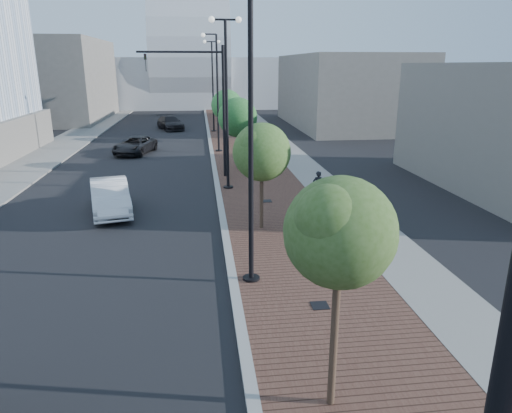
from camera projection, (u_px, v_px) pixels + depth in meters
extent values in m
cube|color=#4C2D23|center=(247.00, 140.00, 44.12)|extent=(7.00, 140.00, 0.12)
cube|color=slate|center=(275.00, 139.00, 44.43)|extent=(2.40, 140.00, 0.13)
cube|color=gray|center=(210.00, 140.00, 43.72)|extent=(0.30, 140.00, 0.14)
cube|color=slate|center=(66.00, 143.00, 42.23)|extent=(4.00, 140.00, 0.12)
imported|color=silver|center=(110.00, 197.00, 22.36)|extent=(2.75, 5.12, 1.60)
imported|color=black|center=(135.00, 145.00, 37.35)|extent=(3.51, 5.36, 1.37)
imported|color=black|center=(170.00, 123.00, 51.39)|extent=(3.58, 5.48, 1.48)
imported|color=black|center=(318.00, 186.00, 24.52)|extent=(0.62, 0.46, 1.55)
cylinder|color=black|center=(251.00, 280.00, 15.29)|extent=(0.56, 0.56, 0.20)
cylinder|color=black|center=(251.00, 143.00, 13.97)|extent=(0.16, 0.16, 9.00)
cylinder|color=black|center=(228.00, 188.00, 26.69)|extent=(0.56, 0.56, 0.20)
cylinder|color=black|center=(227.00, 108.00, 25.37)|extent=(0.16, 0.16, 9.00)
cylinder|color=black|center=(225.00, 20.00, 24.05)|extent=(1.40, 0.10, 0.10)
sphere|color=silver|center=(212.00, 19.00, 23.97)|extent=(0.32, 0.32, 0.32)
sphere|color=silver|center=(239.00, 20.00, 24.13)|extent=(0.32, 0.32, 0.32)
cylinder|color=black|center=(219.00, 151.00, 38.08)|extent=(0.56, 0.56, 0.20)
cylinder|color=black|center=(218.00, 95.00, 36.76)|extent=(0.16, 0.16, 9.00)
cylinder|color=black|center=(210.00, 34.00, 35.39)|extent=(1.00, 0.10, 0.10)
sphere|color=silver|center=(203.00, 35.00, 35.35)|extent=(0.32, 0.32, 0.32)
cylinder|color=black|center=(214.00, 131.00, 49.48)|extent=(0.56, 0.56, 0.20)
cylinder|color=black|center=(213.00, 88.00, 48.16)|extent=(0.16, 0.16, 9.00)
cylinder|color=black|center=(212.00, 42.00, 46.84)|extent=(1.40, 0.10, 0.10)
sphere|color=silver|center=(205.00, 42.00, 46.76)|extent=(0.32, 0.32, 0.32)
sphere|color=silver|center=(219.00, 42.00, 46.92)|extent=(0.32, 0.32, 0.32)
cylinder|color=black|center=(224.00, 114.00, 28.40)|extent=(0.18, 0.18, 8.00)
cylinder|color=black|center=(180.00, 52.00, 27.06)|extent=(5.00, 0.12, 0.12)
imported|color=black|center=(146.00, 63.00, 27.00)|extent=(0.16, 0.20, 1.00)
cylinder|color=#382619|center=(334.00, 331.00, 9.21)|extent=(0.16, 0.16, 3.64)
sphere|color=#314E1A|center=(340.00, 232.00, 8.60)|extent=(2.13, 2.13, 2.13)
sphere|color=#314E1A|center=(355.00, 239.00, 9.01)|extent=(1.49, 1.49, 1.49)
sphere|color=#314E1A|center=(329.00, 220.00, 8.18)|extent=(1.28, 1.28, 1.28)
cylinder|color=#382619|center=(262.00, 195.00, 19.72)|extent=(0.16, 0.16, 3.19)
sphere|color=#36591E|center=(262.00, 152.00, 19.19)|extent=(2.42, 2.42, 2.42)
sphere|color=#36591E|center=(270.00, 156.00, 19.58)|extent=(1.70, 1.70, 1.70)
sphere|color=#36591E|center=(255.00, 146.00, 18.77)|extent=(1.45, 1.45, 1.45)
cylinder|color=#382619|center=(238.00, 146.00, 31.09)|extent=(0.16, 0.16, 3.33)
sphere|color=#1F5C21|center=(238.00, 117.00, 30.54)|extent=(2.59, 2.59, 2.59)
sphere|color=#1F5C21|center=(243.00, 120.00, 30.94)|extent=(1.81, 1.81, 1.81)
sphere|color=#1F5C21|center=(233.00, 113.00, 30.12)|extent=(1.56, 1.56, 1.56)
cylinder|color=#382619|center=(227.00, 125.00, 42.51)|extent=(0.16, 0.16, 3.16)
sphere|color=#236627|center=(227.00, 105.00, 41.99)|extent=(2.81, 2.81, 2.81)
sphere|color=#236627|center=(231.00, 107.00, 42.38)|extent=(1.97, 1.97, 1.97)
sphere|color=#236627|center=(224.00, 102.00, 41.57)|extent=(1.69, 1.69, 1.69)
cube|color=#B1B6BC|center=(192.00, 81.00, 85.07)|extent=(50.00, 28.00, 8.00)
cube|color=#65615B|center=(47.00, 80.00, 58.97)|extent=(14.00, 20.00, 10.00)
cube|color=#66625C|center=(345.00, 91.00, 53.90)|extent=(12.00, 22.00, 8.00)
cube|color=black|center=(320.00, 305.00, 13.59)|extent=(0.50, 0.50, 0.02)
cube|color=black|center=(267.00, 201.00, 24.04)|extent=(0.50, 0.50, 0.02)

